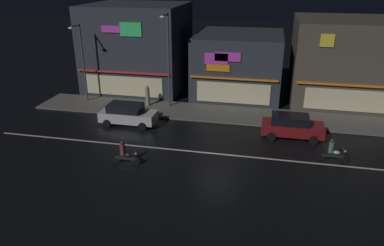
{
  "coord_description": "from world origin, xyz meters",
  "views": [
    {
      "loc": [
        2.83,
        -21.04,
        11.0
      ],
      "look_at": [
        -2.17,
        2.3,
        1.06
      ],
      "focal_mm": 34.06,
      "sensor_mm": 36.0,
      "label": 1
    }
  ],
  "objects": [
    {
      "name": "motorcycle_lead",
      "position": [
        -5.4,
        -2.46,
        0.63
      ],
      "size": [
        1.9,
        0.6,
        1.52
      ],
      "rotation": [
        0.0,
        0.0,
        3.22
      ],
      "color": "black",
      "rests_on": "ground"
    },
    {
      "name": "lane_divider_stripe",
      "position": [
        0.0,
        0.0,
        0.01
      ],
      "size": [
        31.73,
        0.16,
        0.01
      ],
      "primitive_type": "cube",
      "color": "beige",
      "rests_on": "ground"
    },
    {
      "name": "streetlamp_west",
      "position": [
        -13.12,
        7.57,
        4.18
      ],
      "size": [
        0.44,
        1.64,
        6.82
      ],
      "color": "#47494C",
      "rests_on": "sidewalk_far"
    },
    {
      "name": "streetlamp_mid",
      "position": [
        -5.38,
        7.7,
        4.72
      ],
      "size": [
        0.44,
        1.64,
        7.86
      ],
      "color": "#47494C",
      "rests_on": "sidewalk_far"
    },
    {
      "name": "storefront_left_block",
      "position": [
        10.02,
        13.54,
        3.63
      ],
      "size": [
        10.15,
        9.05,
        7.27
      ],
      "color": "#4C443A",
      "rests_on": "ground"
    },
    {
      "name": "ground_plane",
      "position": [
        0.0,
        0.0,
        0.0
      ],
      "size": [
        140.0,
        140.0,
        0.0
      ],
      "primitive_type": "plane",
      "color": "black"
    },
    {
      "name": "parked_car_near_kerb",
      "position": [
        -7.51,
        3.51,
        0.87
      ],
      "size": [
        4.3,
        1.98,
        1.67
      ],
      "color": "silver",
      "rests_on": "ground"
    },
    {
      "name": "parked_car_trailing",
      "position": [
        4.78,
        3.72,
        0.87
      ],
      "size": [
        4.3,
        1.98,
        1.67
      ],
      "rotation": [
        0.0,
        0.0,
        3.14
      ],
      "color": "maroon",
      "rests_on": "ground"
    },
    {
      "name": "sidewalk_far",
      "position": [
        0.0,
        7.12,
        0.07
      ],
      "size": [
        33.4,
        3.94,
        0.14
      ],
      "primitive_type": "cube",
      "color": "#5B5954",
      "rests_on": "ground"
    },
    {
      "name": "pedestrian_on_sidewalk",
      "position": [
        -7.28,
        7.67,
        0.98
      ],
      "size": [
        0.37,
        0.37,
        1.82
      ],
      "rotation": [
        0.0,
        0.0,
        4.8
      ],
      "color": "gray",
      "rests_on": "sidewalk_far"
    },
    {
      "name": "storefront_right_block",
      "position": [
        -0.0,
        13.3,
        2.87
      ],
      "size": [
        7.91,
        8.59,
        5.75
      ],
      "color": "#2D333D",
      "rests_on": "ground"
    },
    {
      "name": "traffic_cone",
      "position": [
        5.03,
        4.48,
        0.28
      ],
      "size": [
        0.36,
        0.36,
        0.55
      ],
      "primitive_type": "cone",
      "color": "orange",
      "rests_on": "ground"
    },
    {
      "name": "motorcycle_following",
      "position": [
        7.14,
        0.55,
        0.63
      ],
      "size": [
        1.9,
        0.6,
        1.52
      ],
      "rotation": [
        0.0,
        0.0,
        -0.01
      ],
      "color": "black",
      "rests_on": "ground"
    },
    {
      "name": "storefront_center_block",
      "position": [
        -10.02,
        13.41,
        4.09
      ],
      "size": [
        9.19,
        8.8,
        8.19
      ],
      "color": "#2D333D",
      "rests_on": "ground"
    }
  ]
}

